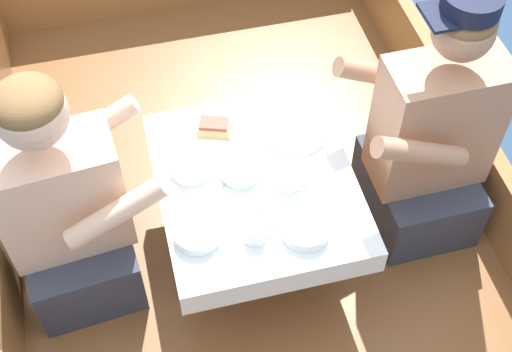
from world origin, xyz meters
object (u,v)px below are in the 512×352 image
(person_starboard, at_px, (429,142))
(coffee_cup_starboard, at_px, (290,180))
(coffee_cup_port, at_px, (256,234))
(sandwich, at_px, (214,127))
(person_port, at_px, (67,210))

(person_starboard, distance_m, coffee_cup_starboard, 0.53)
(person_starboard, xyz_separation_m, coffee_cup_port, (-0.69, -0.24, 0.02))
(sandwich, xyz_separation_m, coffee_cup_port, (0.03, -0.47, -0.00))
(person_starboard, bearing_deg, sandwich, -18.31)
(sandwich, height_order, coffee_cup_port, sandwich)
(person_port, height_order, coffee_cup_port, person_port)
(person_port, distance_m, coffee_cup_port, 0.63)
(person_port, distance_m, person_starboard, 1.26)
(coffee_cup_port, relative_size, coffee_cup_starboard, 0.96)
(person_starboard, height_order, sandwich, person_starboard)
(person_starboard, bearing_deg, person_port, -2.04)
(sandwich, height_order, coffee_cup_starboard, same)
(person_port, relative_size, person_starboard, 0.92)
(person_port, relative_size, coffee_cup_starboard, 9.88)
(coffee_cup_starboard, bearing_deg, person_starboard, 6.99)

